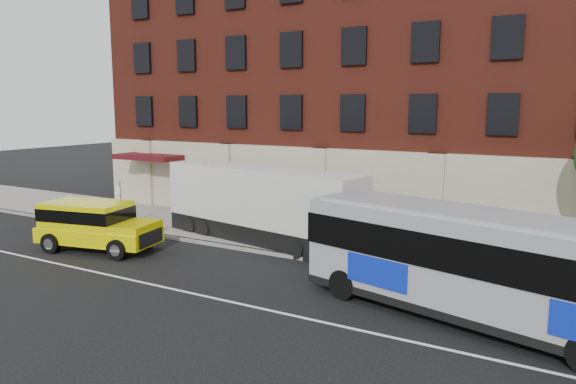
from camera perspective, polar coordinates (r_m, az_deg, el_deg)
The scene contains 9 objects.
ground at distance 19.71m, azimuth -12.92°, elevation -10.10°, with size 120.00×120.00×0.00m, color black.
sidewalk at distance 26.66m, azimuth 0.45°, elevation -4.64°, with size 60.00×6.00×0.15m, color gray.
kerb at distance 24.18m, azimuth -3.11°, elevation -6.09°, with size 60.00×0.25×0.15m, color gray.
lane_line at distance 20.05m, azimuth -11.93°, elevation -9.71°, with size 60.00×0.12×0.01m, color white.
building at distance 33.03m, azimuth 7.45°, elevation 11.06°, with size 30.00×12.10×15.00m.
sign_pole at distance 29.44m, azimuth -16.92°, elevation -0.99°, with size 0.30×0.20×2.50m.
city_bus at distance 16.88m, azimuth 20.73°, elevation -7.20°, with size 12.38×5.42×3.32m.
yellow_suv at distance 25.83m, azimuth -19.39°, elevation -3.01°, with size 5.71×3.24×2.12m.
shipping_container at distance 25.45m, azimuth -2.78°, elevation -1.49°, with size 10.72×3.93×3.50m.
Camera 1 is at (12.90, -13.45, 6.39)m, focal length 34.56 mm.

